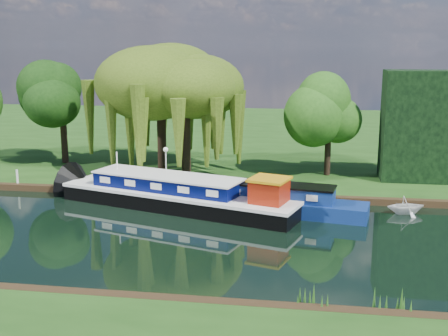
# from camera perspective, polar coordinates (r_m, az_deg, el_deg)

# --- Properties ---
(ground) EXTENTS (120.00, 120.00, 0.00)m
(ground) POSITION_cam_1_polar(r_m,az_deg,el_deg) (31.86, -11.47, -6.57)
(ground) COLOR black
(far_bank) EXTENTS (120.00, 52.00, 0.45)m
(far_bank) POSITION_cam_1_polar(r_m,az_deg,el_deg) (63.92, -1.05, 3.40)
(far_bank) COLOR #183C10
(far_bank) RESTS_ON ground
(dutch_barge) EXTENTS (16.34, 8.21, 3.38)m
(dutch_barge) POSITION_cam_1_polar(r_m,az_deg,el_deg) (35.98, -4.41, -2.75)
(dutch_barge) COLOR black
(dutch_barge) RESTS_ON ground
(narrowboat) EXTENTS (13.82, 4.50, 1.99)m
(narrowboat) POSITION_cam_1_polar(r_m,az_deg,el_deg) (35.30, 3.37, -3.25)
(narrowboat) COLOR navy
(narrowboat) RESTS_ON ground
(white_cruiser) EXTENTS (2.75, 2.52, 1.22)m
(white_cruiser) POSITION_cam_1_polar(r_m,az_deg,el_deg) (36.60, 17.92, -4.43)
(white_cruiser) COLOR silver
(white_cruiser) RESTS_ON ground
(willow_left) EXTENTS (7.85, 7.85, 9.41)m
(willow_left) POSITION_cam_1_polar(r_m,az_deg,el_deg) (43.95, -6.48, 8.49)
(willow_left) COLOR black
(willow_left) RESTS_ON far_bank
(willow_right) EXTENTS (6.78, 6.78, 8.26)m
(willow_right) POSITION_cam_1_polar(r_m,az_deg,el_deg) (42.16, -3.95, 7.28)
(willow_right) COLOR black
(willow_right) RESTS_ON far_bank
(tree_far_mid) EXTENTS (4.78, 4.78, 7.82)m
(tree_far_mid) POSITION_cam_1_polar(r_m,az_deg,el_deg) (48.74, -16.17, 6.77)
(tree_far_mid) COLOR black
(tree_far_mid) RESTS_ON far_bank
(tree_far_right) EXTENTS (4.11, 4.11, 6.73)m
(tree_far_right) POSITION_cam_1_polar(r_m,az_deg,el_deg) (43.08, 10.64, 5.35)
(tree_far_right) COLOR black
(tree_far_right) RESTS_ON far_bank
(conifer_hedge) EXTENTS (6.00, 3.00, 8.00)m
(conifer_hedge) POSITION_cam_1_polar(r_m,az_deg,el_deg) (43.42, 19.70, 4.04)
(conifer_hedge) COLOR black
(conifer_hedge) RESTS_ON far_bank
(lamppost) EXTENTS (0.36, 0.36, 2.56)m
(lamppost) POSITION_cam_1_polar(r_m,az_deg,el_deg) (40.79, -5.93, 1.31)
(lamppost) COLOR silver
(lamppost) RESTS_ON far_bank
(mooring_posts) EXTENTS (19.16, 0.16, 1.00)m
(mooring_posts) POSITION_cam_1_polar(r_m,az_deg,el_deg) (39.39, -8.06, -1.33)
(mooring_posts) COLOR silver
(mooring_posts) RESTS_ON far_bank
(reeds_near) EXTENTS (33.70, 1.50, 1.10)m
(reeds_near) POSITION_cam_1_polar(r_m,az_deg,el_deg) (23.11, -1.63, -12.33)
(reeds_near) COLOR #275216
(reeds_near) RESTS_ON ground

